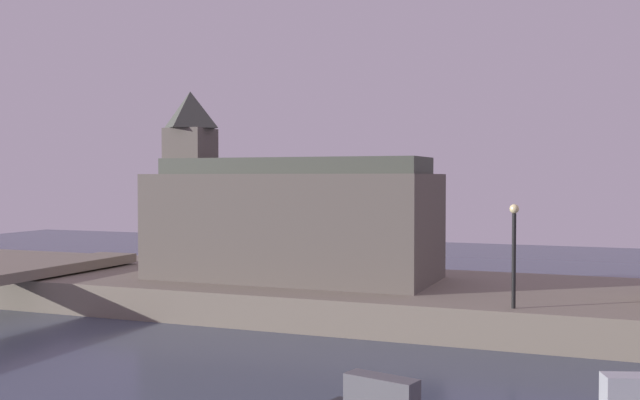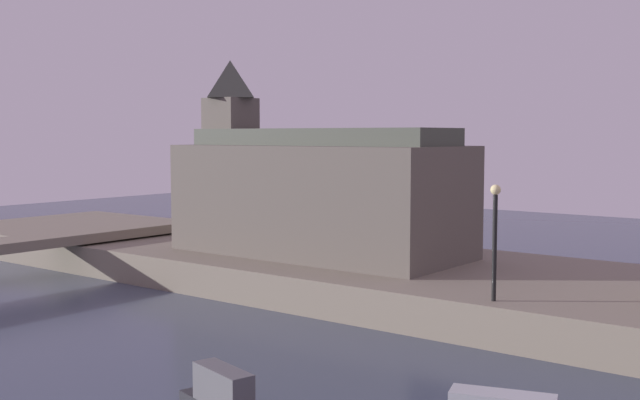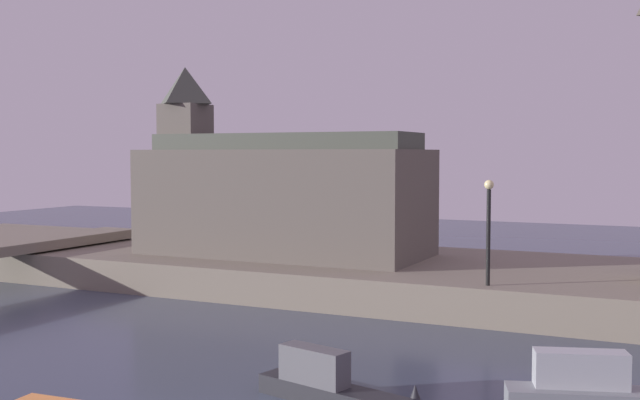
{
  "view_description": "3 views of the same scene",
  "coord_description": "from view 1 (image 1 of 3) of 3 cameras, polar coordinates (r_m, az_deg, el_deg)",
  "views": [
    {
      "loc": [
        6.12,
        -14.53,
        6.56
      ],
      "look_at": [
        -5.41,
        14.83,
        5.59
      ],
      "focal_mm": 42.04,
      "sensor_mm": 36.0,
      "label": 1
    },
    {
      "loc": [
        14.13,
        -9.66,
        7.21
      ],
      "look_at": [
        -5.19,
        15.15,
        4.58
      ],
      "focal_mm": 43.81,
      "sensor_mm": 36.0,
      "label": 2
    },
    {
      "loc": [
        9.31,
        -14.11,
        6.51
      ],
      "look_at": [
        -5.92,
        17.89,
        4.38
      ],
      "focal_mm": 43.29,
      "sensor_mm": 36.0,
      "label": 3
    }
  ],
  "objects": [
    {
      "name": "parliament_hall",
      "position": [
        37.57,
        -2.72,
        -1.36
      ],
      "size": [
        14.08,
        6.41,
        9.56
      ],
      "color": "#5B544C",
      "rests_on": "far_embankment"
    },
    {
      "name": "far_embankment",
      "position": [
        35.54,
        11.33,
        -7.69
      ],
      "size": [
        70.0,
        12.0,
        1.5
      ],
      "primitive_type": "cube",
      "color": "slate",
      "rests_on": "ground"
    },
    {
      "name": "streetlamp",
      "position": [
        29.76,
        14.55,
        -3.23
      ],
      "size": [
        0.36,
        0.36,
        4.02
      ],
      "color": "black",
      "rests_on": "far_embankment"
    }
  ]
}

